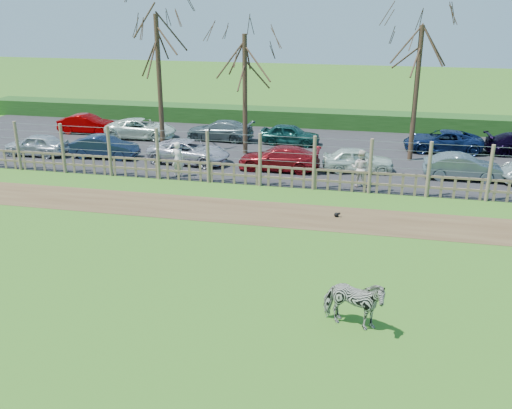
% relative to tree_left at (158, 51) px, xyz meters
% --- Properties ---
extents(ground, '(120.00, 120.00, 0.00)m').
position_rel_tree_left_xyz_m(ground, '(6.50, -12.50, -5.62)').
color(ground, '#509528').
rests_on(ground, ground).
extents(dirt_strip, '(34.00, 2.80, 0.01)m').
position_rel_tree_left_xyz_m(dirt_strip, '(6.50, -8.00, -5.61)').
color(dirt_strip, brown).
rests_on(dirt_strip, ground).
extents(asphalt, '(44.00, 13.00, 0.04)m').
position_rel_tree_left_xyz_m(asphalt, '(6.50, 2.00, -5.60)').
color(asphalt, '#232326').
rests_on(asphalt, ground).
extents(hedge, '(46.00, 2.00, 1.10)m').
position_rel_tree_left_xyz_m(hedge, '(6.50, 9.00, -5.07)').
color(hedge, '#1E4716').
rests_on(hedge, ground).
extents(fence, '(30.16, 0.16, 2.50)m').
position_rel_tree_left_xyz_m(fence, '(6.50, -4.50, -4.81)').
color(fence, brown).
rests_on(fence, ground).
extents(tree_left, '(4.80, 4.80, 7.88)m').
position_rel_tree_left_xyz_m(tree_left, '(0.00, 0.00, 0.00)').
color(tree_left, '#3D2B1E').
rests_on(tree_left, ground).
extents(tree_mid, '(4.80, 4.80, 6.83)m').
position_rel_tree_left_xyz_m(tree_mid, '(4.50, 1.00, -0.75)').
color(tree_mid, '#3D2B1E').
rests_on(tree_mid, ground).
extents(tree_right, '(4.80, 4.80, 7.35)m').
position_rel_tree_left_xyz_m(tree_right, '(13.50, 1.50, -0.37)').
color(tree_right, '#3D2B1E').
rests_on(tree_right, ground).
extents(zebra, '(1.86, 1.14, 1.46)m').
position_rel_tree_left_xyz_m(zebra, '(11.39, -15.86, -4.89)').
color(zebra, gray).
rests_on(zebra, ground).
extents(visitor_a, '(0.66, 0.46, 1.72)m').
position_rel_tree_left_xyz_m(visitor_a, '(2.31, -4.00, -4.71)').
color(visitor_a, silver).
rests_on(visitor_a, asphalt).
extents(visitor_b, '(0.98, 0.84, 1.72)m').
position_rel_tree_left_xyz_m(visitor_b, '(11.05, -3.71, -4.71)').
color(visitor_b, beige).
rests_on(visitor_b, asphalt).
extents(crow, '(0.25, 0.19, 0.21)m').
position_rel_tree_left_xyz_m(crow, '(10.34, -7.80, -5.51)').
color(crow, black).
rests_on(crow, ground).
extents(car_0, '(3.54, 1.47, 1.20)m').
position_rel_tree_left_xyz_m(car_0, '(-6.69, -1.88, -4.98)').
color(car_0, '#ADB5BE').
rests_on(car_0, asphalt).
extents(car_1, '(3.69, 1.41, 1.20)m').
position_rel_tree_left_xyz_m(car_1, '(-2.76, -1.56, -4.98)').
color(car_1, '#14223B').
rests_on(car_1, asphalt).
extents(car_2, '(4.49, 2.40, 1.20)m').
position_rel_tree_left_xyz_m(car_2, '(2.05, -1.54, -4.98)').
color(car_2, '#B7B5C3').
rests_on(car_2, asphalt).
extents(car_3, '(4.14, 1.69, 1.20)m').
position_rel_tree_left_xyz_m(car_3, '(6.92, -1.83, -4.98)').
color(car_3, maroon).
rests_on(car_3, asphalt).
extents(car_4, '(3.67, 1.86, 1.20)m').
position_rel_tree_left_xyz_m(car_4, '(10.84, -1.29, -4.98)').
color(car_4, silver).
rests_on(car_4, asphalt).
extents(car_5, '(3.67, 1.34, 1.20)m').
position_rel_tree_left_xyz_m(car_5, '(15.82, -1.52, -4.98)').
color(car_5, slate).
rests_on(car_5, asphalt).
extents(car_7, '(3.69, 1.42, 1.20)m').
position_rel_tree_left_xyz_m(car_7, '(-6.57, 3.71, -4.98)').
color(car_7, '#8F0001').
rests_on(car_7, asphalt).
extents(car_8, '(4.43, 2.25, 1.20)m').
position_rel_tree_left_xyz_m(car_8, '(-2.66, 3.19, -4.98)').
color(car_8, silver).
rests_on(car_8, asphalt).
extents(car_9, '(4.22, 1.89, 1.20)m').
position_rel_tree_left_xyz_m(car_9, '(2.25, 3.73, -4.98)').
color(car_9, '#516467').
rests_on(car_9, asphalt).
extents(car_10, '(3.60, 1.64, 1.20)m').
position_rel_tree_left_xyz_m(car_10, '(6.64, 3.56, -4.98)').
color(car_10, '#13403A').
rests_on(car_10, asphalt).
extents(car_12, '(4.41, 2.19, 1.20)m').
position_rel_tree_left_xyz_m(car_12, '(15.35, 3.74, -4.98)').
color(car_12, '#10204B').
rests_on(car_12, asphalt).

